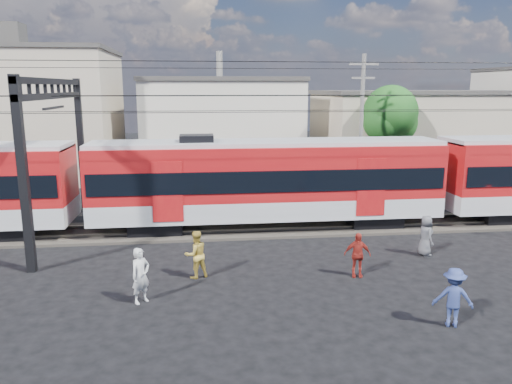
# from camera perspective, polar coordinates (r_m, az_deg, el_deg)

# --- Properties ---
(ground) EXTENTS (120.00, 120.00, 0.00)m
(ground) POSITION_cam_1_polar(r_m,az_deg,el_deg) (16.40, 7.85, -11.84)
(ground) COLOR black
(ground) RESTS_ON ground
(track_bed) EXTENTS (70.00, 3.40, 0.12)m
(track_bed) POSITION_cam_1_polar(r_m,az_deg,el_deg) (23.75, 3.04, -4.02)
(track_bed) COLOR #2D2823
(track_bed) RESTS_ON ground
(rail_near) EXTENTS (70.00, 0.12, 0.12)m
(rail_near) POSITION_cam_1_polar(r_m,az_deg,el_deg) (23.01, 3.36, -4.24)
(rail_near) COLOR #59544C
(rail_near) RESTS_ON track_bed
(rail_far) EXTENTS (70.00, 0.12, 0.12)m
(rail_far) POSITION_cam_1_polar(r_m,az_deg,el_deg) (24.43, 2.75, -3.27)
(rail_far) COLOR #59544C
(rail_far) RESTS_ON track_bed
(commuter_train) EXTENTS (50.30, 3.08, 4.17)m
(commuter_train) POSITION_cam_1_polar(r_m,az_deg,el_deg) (23.13, 1.79, 1.52)
(commuter_train) COLOR black
(commuter_train) RESTS_ON ground
(catenary) EXTENTS (70.00, 9.30, 7.52)m
(catenary) POSITION_cam_1_polar(r_m,az_deg,el_deg) (23.04, -18.74, 7.72)
(catenary) COLOR black
(catenary) RESTS_ON ground
(building_west) EXTENTS (14.28, 10.20, 9.30)m
(building_west) POSITION_cam_1_polar(r_m,az_deg,el_deg) (40.71, -25.73, 8.05)
(building_west) COLOR tan
(building_west) RESTS_ON ground
(building_midwest) EXTENTS (12.24, 12.24, 7.30)m
(building_midwest) POSITION_cam_1_polar(r_m,az_deg,el_deg) (41.65, -4.10, 7.87)
(building_midwest) COLOR beige
(building_midwest) RESTS_ON ground
(building_mideast) EXTENTS (16.32, 10.20, 6.30)m
(building_mideast) POSITION_cam_1_polar(r_m,az_deg,el_deg) (42.60, 18.31, 6.72)
(building_mideast) COLOR tan
(building_mideast) RESTS_ON ground
(utility_pole_mid) EXTENTS (1.80, 0.24, 8.50)m
(utility_pole_mid) POSITION_cam_1_polar(r_m,az_deg,el_deg) (31.19, 11.95, 7.91)
(utility_pole_mid) COLOR slate
(utility_pole_mid) RESTS_ON ground
(tree_near) EXTENTS (3.82, 3.64, 6.72)m
(tree_near) POSITION_cam_1_polar(r_m,az_deg,el_deg) (35.18, 15.33, 8.38)
(tree_near) COLOR #382619
(tree_near) RESTS_ON ground
(pedestrian_a) EXTENTS (0.76, 0.74, 1.76)m
(pedestrian_a) POSITION_cam_1_polar(r_m,az_deg,el_deg) (15.98, -13.05, -9.28)
(pedestrian_a) COLOR silver
(pedestrian_a) RESTS_ON ground
(pedestrian_b) EXTENTS (1.01, 0.91, 1.70)m
(pedestrian_b) POSITION_cam_1_polar(r_m,az_deg,el_deg) (17.66, -6.88, -7.09)
(pedestrian_b) COLOR gold
(pedestrian_b) RESTS_ON ground
(pedestrian_c) EXTENTS (1.24, 0.95, 1.70)m
(pedestrian_c) POSITION_cam_1_polar(r_m,az_deg,el_deg) (15.18, 21.63, -11.12)
(pedestrian_c) COLOR navy
(pedestrian_c) RESTS_ON ground
(pedestrian_d) EXTENTS (0.99, 0.53, 1.60)m
(pedestrian_d) POSITION_cam_1_polar(r_m,az_deg,el_deg) (18.00, 11.49, -7.04)
(pedestrian_d) COLOR maroon
(pedestrian_d) RESTS_ON ground
(pedestrian_e) EXTENTS (0.59, 0.84, 1.62)m
(pedestrian_e) POSITION_cam_1_polar(r_m,az_deg,el_deg) (20.91, 18.82, -4.74)
(pedestrian_e) COLOR #4D4D52
(pedestrian_e) RESTS_ON ground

